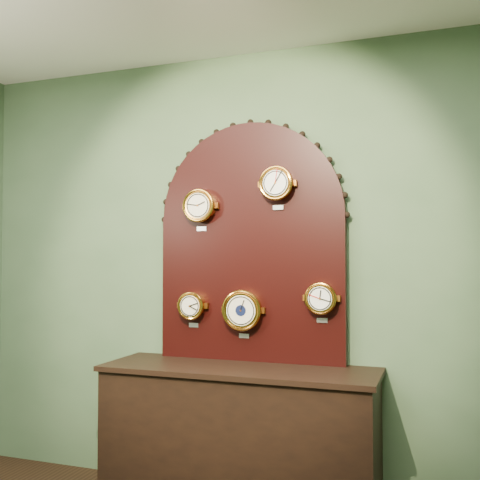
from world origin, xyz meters
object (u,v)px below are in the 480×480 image
at_px(arabic_clock, 277,184).
at_px(hygrometer, 192,306).
at_px(display_board, 250,234).
at_px(shop_counter, 239,440).
at_px(tide_clock, 321,298).
at_px(roman_clock, 200,206).
at_px(barometer, 242,310).

height_order(arabic_clock, hygrometer, arabic_clock).
height_order(display_board, arabic_clock, display_board).
xyz_separation_m(shop_counter, arabic_clock, (0.19, 0.15, 1.53)).
bearing_deg(tide_clock, arabic_clock, -179.88).
distance_m(arabic_clock, hygrometer, 0.95).
bearing_deg(shop_counter, hygrometer, 157.57).
height_order(shop_counter, hygrometer, hygrometer).
distance_m(hygrometer, tide_clock, 0.84).
relative_size(shop_counter, roman_clock, 5.99).
distance_m(shop_counter, arabic_clock, 1.55).
xyz_separation_m(display_board, barometer, (-0.03, -0.07, -0.48)).
height_order(display_board, hygrometer, display_board).
bearing_deg(hygrometer, display_board, 9.89).
distance_m(shop_counter, roman_clock, 1.45).
distance_m(roman_clock, hygrometer, 0.64).
relative_size(roman_clock, arabic_clock, 1.01).
relative_size(arabic_clock, hygrometer, 1.14).
bearing_deg(display_board, tide_clock, -8.11).
height_order(display_board, roman_clock, display_board).
xyz_separation_m(display_board, hygrometer, (-0.37, -0.07, -0.46)).
bearing_deg(display_board, roman_clock, -168.33).
height_order(display_board, barometer, display_board).
height_order(shop_counter, display_board, display_board).
xyz_separation_m(shop_counter, display_board, (0.00, 0.22, 1.23)).
distance_m(shop_counter, barometer, 0.77).
bearing_deg(roman_clock, display_board, 11.67).
bearing_deg(arabic_clock, shop_counter, -141.12).
relative_size(shop_counter, display_board, 1.05).
relative_size(shop_counter, barometer, 5.26).
xyz_separation_m(shop_counter, tide_clock, (0.46, 0.15, 0.83)).
bearing_deg(display_board, shop_counter, -90.00).
distance_m(shop_counter, hygrometer, 0.87).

